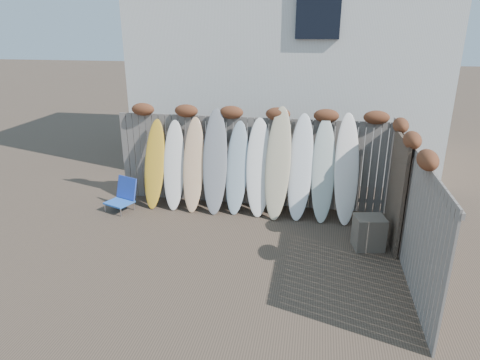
% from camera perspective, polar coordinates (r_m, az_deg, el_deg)
% --- Properties ---
extents(ground, '(80.00, 80.00, 0.00)m').
position_cam_1_polar(ground, '(7.73, -1.61, -10.01)').
color(ground, '#493A2D').
extents(back_fence, '(6.05, 0.28, 2.24)m').
position_cam_1_polar(back_fence, '(9.43, 1.65, 3.48)').
color(back_fence, slate).
rests_on(back_fence, ground).
extents(right_fence, '(0.28, 4.40, 2.24)m').
position_cam_1_polar(right_fence, '(7.49, 21.79, -2.81)').
color(right_fence, slate).
rests_on(right_fence, ground).
extents(house, '(8.50, 5.50, 6.33)m').
position_cam_1_polar(house, '(13.09, 6.59, 16.99)').
color(house, silver).
rests_on(house, ground).
extents(beach_chair, '(0.69, 0.71, 0.70)m').
position_cam_1_polar(beach_chair, '(9.78, -15.34, -1.97)').
color(beach_chair, blue).
rests_on(beach_chair, ground).
extents(wooden_crate, '(0.60, 0.53, 0.61)m').
position_cam_1_polar(wooden_crate, '(8.19, 16.81, -6.70)').
color(wooden_crate, brown).
rests_on(wooden_crate, ground).
extents(lattice_panel, '(0.06, 1.35, 2.03)m').
position_cam_1_polar(lattice_panel, '(8.27, 20.09, -1.43)').
color(lattice_panel, '#31271D').
rests_on(lattice_panel, ground).
extents(surfboard_0, '(0.49, 0.71, 1.92)m').
position_cam_1_polar(surfboard_0, '(9.64, -11.33, 2.08)').
color(surfboard_0, gold).
rests_on(surfboard_0, ground).
extents(surfboard_1, '(0.53, 0.72, 1.92)m').
position_cam_1_polar(surfboard_1, '(9.50, -8.79, 1.95)').
color(surfboard_1, silver).
rests_on(surfboard_1, ground).
extents(surfboard_2, '(0.48, 0.72, 2.01)m').
position_cam_1_polar(surfboard_2, '(9.33, -6.22, 2.01)').
color(surfboard_2, '#EA9D7F').
rests_on(surfboard_2, ground).
extents(surfboard_3, '(0.58, 0.81, 2.20)m').
position_cam_1_polar(surfboard_3, '(9.18, -3.35, 2.44)').
color(surfboard_3, gray).
rests_on(surfboard_3, ground).
extents(surfboard_4, '(0.51, 0.72, 1.95)m').
position_cam_1_polar(surfboard_4, '(9.16, -0.42, 1.62)').
color(surfboard_4, '#A4B8C4').
rests_on(surfboard_4, ground).
extents(surfboard_5, '(0.59, 0.77, 2.03)m').
position_cam_1_polar(surfboard_5, '(9.06, 2.50, 1.67)').
color(surfboard_5, white).
rests_on(surfboard_5, ground).
extents(surfboard_6, '(0.58, 0.84, 2.29)m').
position_cam_1_polar(surfboard_6, '(8.93, 5.09, 2.19)').
color(surfboard_6, beige).
rests_on(surfboard_6, ground).
extents(surfboard_7, '(0.56, 0.80, 2.16)m').
position_cam_1_polar(surfboard_7, '(8.96, 8.04, 1.68)').
color(surfboard_7, white).
rests_on(surfboard_7, ground).
extents(surfboard_8, '(0.50, 0.76, 2.09)m').
position_cam_1_polar(surfboard_8, '(8.94, 11.04, 1.26)').
color(surfboard_8, silver).
rests_on(surfboard_8, ground).
extents(surfboard_9, '(0.55, 0.81, 2.21)m').
position_cam_1_polar(surfboard_9, '(8.94, 14.02, 1.40)').
color(surfboard_9, white).
rests_on(surfboard_9, ground).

